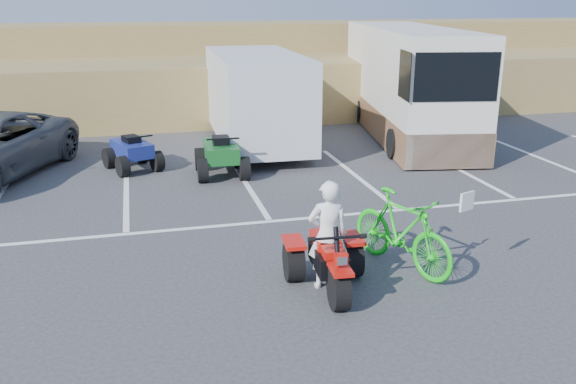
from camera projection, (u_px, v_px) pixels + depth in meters
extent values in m
plane|color=#323235|center=(303.00, 274.00, 9.55)|extent=(100.00, 100.00, 0.00)
cube|color=white|center=(126.00, 192.00, 13.53)|extent=(0.12, 5.00, 0.01)
cube|color=white|center=(246.00, 183.00, 14.16)|extent=(0.12, 5.00, 0.01)
cube|color=white|center=(355.00, 175.00, 14.79)|extent=(0.12, 5.00, 0.01)
cube|color=white|center=(456.00, 168.00, 15.42)|extent=(0.12, 5.00, 0.01)
cube|color=white|center=(548.00, 161.00, 16.05)|extent=(0.12, 5.00, 0.01)
cube|color=white|center=(270.00, 221.00, 11.76)|extent=(28.00, 0.12, 0.01)
cube|color=olive|center=(201.00, 87.00, 22.16)|extent=(40.00, 6.00, 2.00)
cube|color=olive|center=(190.00, 51.00, 25.09)|extent=(40.00, 4.00, 2.20)
imported|color=white|center=(328.00, 235.00, 8.89)|extent=(0.63, 0.44, 1.66)
imported|color=#14BF19|center=(402.00, 231.00, 9.58)|extent=(1.32, 2.16, 1.26)
cube|color=silver|center=(257.00, 96.00, 17.19)|extent=(2.43, 5.73, 2.36)
cylinder|color=black|center=(257.00, 135.00, 17.54)|extent=(2.10, 0.72, 0.66)
cube|color=silver|center=(407.00, 81.00, 18.89)|extent=(3.76, 9.18, 3.21)
cube|color=brown|center=(404.00, 118.00, 19.24)|extent=(3.80, 9.19, 0.89)
cube|color=black|center=(457.00, 77.00, 14.43)|extent=(2.02, 0.38, 1.16)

